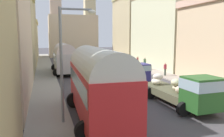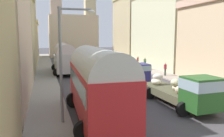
{
  "view_description": "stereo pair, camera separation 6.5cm",
  "coord_description": "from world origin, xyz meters",
  "px_view_note": "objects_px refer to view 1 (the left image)",
  "views": [
    {
      "loc": [
        -7.42,
        -5.01,
        4.82
      ],
      "look_at": [
        0.0,
        19.4,
        1.31
      ],
      "focal_mm": 36.48,
      "sensor_mm": 36.0,
      "label": 1
    },
    {
      "loc": [
        -7.36,
        -5.03,
        4.82
      ],
      "look_at": [
        0.0,
        19.4,
        1.31
      ],
      "focal_mm": 36.48,
      "sensor_mm": 36.0,
      "label": 2
    }
  ],
  "objects_px": {
    "car_5": "(88,71)",
    "pedestrian_4": "(145,63)",
    "pedestrian_1": "(165,69)",
    "streetlamp_near": "(66,55)",
    "parked_bus_1": "(64,57)",
    "parked_bus_0": "(97,80)",
    "car_2": "(91,57)",
    "car_4": "(113,87)",
    "car_1": "(100,61)",
    "car_6": "(84,64)",
    "car_7": "(74,59)",
    "car_0": "(109,66)",
    "pedestrian_2": "(138,61)",
    "cargo_truck_1": "(131,71)",
    "cargo_truck_0": "(185,91)",
    "car_3": "(84,55)"
  },
  "relations": [
    {
      "from": "car_3",
      "to": "streetlamp_near",
      "type": "relative_size",
      "value": 0.6
    },
    {
      "from": "car_6",
      "to": "car_7",
      "type": "xyz_separation_m",
      "value": [
        -0.23,
        10.35,
        -0.08
      ]
    },
    {
      "from": "pedestrian_1",
      "to": "streetlamp_near",
      "type": "distance_m",
      "value": 18.16
    },
    {
      "from": "parked_bus_0",
      "to": "parked_bus_1",
      "type": "bearing_deg",
      "value": 90.89
    },
    {
      "from": "parked_bus_1",
      "to": "cargo_truck_1",
      "type": "relative_size",
      "value": 1.11
    },
    {
      "from": "car_1",
      "to": "cargo_truck_0",
      "type": "bearing_deg",
      "value": -90.46
    },
    {
      "from": "parked_bus_0",
      "to": "pedestrian_1",
      "type": "xyz_separation_m",
      "value": [
        11.38,
        11.98,
        -1.38
      ]
    },
    {
      "from": "parked_bus_0",
      "to": "car_6",
      "type": "distance_m",
      "value": 20.9
    },
    {
      "from": "cargo_truck_0",
      "to": "car_2",
      "type": "relative_size",
      "value": 1.69
    },
    {
      "from": "car_0",
      "to": "pedestrian_2",
      "type": "bearing_deg",
      "value": 27.04
    },
    {
      "from": "parked_bus_1",
      "to": "car_0",
      "type": "height_order",
      "value": "parked_bus_1"
    },
    {
      "from": "parked_bus_0",
      "to": "car_5",
      "type": "bearing_deg",
      "value": 81.07
    },
    {
      "from": "pedestrian_1",
      "to": "pedestrian_4",
      "type": "relative_size",
      "value": 0.91
    },
    {
      "from": "parked_bus_1",
      "to": "car_5",
      "type": "distance_m",
      "value": 4.85
    },
    {
      "from": "car_1",
      "to": "pedestrian_2",
      "type": "height_order",
      "value": "pedestrian_2"
    },
    {
      "from": "car_2",
      "to": "car_7",
      "type": "bearing_deg",
      "value": -148.91
    },
    {
      "from": "car_4",
      "to": "car_0",
      "type": "bearing_deg",
      "value": 75.14
    },
    {
      "from": "parked_bus_1",
      "to": "car_6",
      "type": "relative_size",
      "value": 1.91
    },
    {
      "from": "parked_bus_1",
      "to": "cargo_truck_0",
      "type": "xyz_separation_m",
      "value": [
        6.42,
        -18.06,
        -0.98
      ]
    },
    {
      "from": "parked_bus_0",
      "to": "car_1",
      "type": "relative_size",
      "value": 2.04
    },
    {
      "from": "parked_bus_0",
      "to": "car_7",
      "type": "distance_m",
      "value": 31.15
    },
    {
      "from": "parked_bus_1",
      "to": "car_1",
      "type": "bearing_deg",
      "value": 45.56
    },
    {
      "from": "car_4",
      "to": "pedestrian_1",
      "type": "relative_size",
      "value": 2.61
    },
    {
      "from": "cargo_truck_0",
      "to": "car_7",
      "type": "height_order",
      "value": "cargo_truck_0"
    },
    {
      "from": "pedestrian_2",
      "to": "streetlamp_near",
      "type": "bearing_deg",
      "value": -121.84
    },
    {
      "from": "parked_bus_1",
      "to": "car_6",
      "type": "height_order",
      "value": "parked_bus_1"
    },
    {
      "from": "parked_bus_0",
      "to": "car_6",
      "type": "height_order",
      "value": "parked_bus_0"
    },
    {
      "from": "car_5",
      "to": "pedestrian_4",
      "type": "height_order",
      "value": "pedestrian_4"
    },
    {
      "from": "car_6",
      "to": "pedestrian_1",
      "type": "relative_size",
      "value": 2.53
    },
    {
      "from": "parked_bus_1",
      "to": "car_6",
      "type": "bearing_deg",
      "value": 36.33
    },
    {
      "from": "car_1",
      "to": "pedestrian_1",
      "type": "bearing_deg",
      "value": -68.92
    },
    {
      "from": "car_3",
      "to": "pedestrian_2",
      "type": "relative_size",
      "value": 2.23
    },
    {
      "from": "parked_bus_1",
      "to": "pedestrian_4",
      "type": "relative_size",
      "value": 4.41
    },
    {
      "from": "pedestrian_1",
      "to": "cargo_truck_1",
      "type": "bearing_deg",
      "value": -163.42
    },
    {
      "from": "parked_bus_1",
      "to": "pedestrian_1",
      "type": "bearing_deg",
      "value": -28.55
    },
    {
      "from": "parked_bus_1",
      "to": "car_7",
      "type": "distance_m",
      "value": 13.08
    },
    {
      "from": "car_5",
      "to": "pedestrian_1",
      "type": "distance_m",
      "value": 9.44
    },
    {
      "from": "parked_bus_0",
      "to": "car_2",
      "type": "distance_m",
      "value": 33.91
    },
    {
      "from": "car_0",
      "to": "car_4",
      "type": "distance_m",
      "value": 14.58
    },
    {
      "from": "streetlamp_near",
      "to": "car_5",
      "type": "bearing_deg",
      "value": 74.67
    },
    {
      "from": "car_7",
      "to": "pedestrian_4",
      "type": "height_order",
      "value": "pedestrian_4"
    },
    {
      "from": "car_2",
      "to": "pedestrian_4",
      "type": "height_order",
      "value": "pedestrian_4"
    },
    {
      "from": "car_7",
      "to": "car_0",
      "type": "bearing_deg",
      "value": -73.7
    },
    {
      "from": "car_1",
      "to": "car_6",
      "type": "distance_m",
      "value": 5.62
    },
    {
      "from": "parked_bus_1",
      "to": "car_0",
      "type": "xyz_separation_m",
      "value": [
        6.47,
        0.53,
        -1.47
      ]
    },
    {
      "from": "car_2",
      "to": "streetlamp_near",
      "type": "distance_m",
      "value": 34.61
    },
    {
      "from": "parked_bus_0",
      "to": "car_1",
      "type": "bearing_deg",
      "value": 75.83
    },
    {
      "from": "pedestrian_4",
      "to": "streetlamp_near",
      "type": "bearing_deg",
      "value": -126.15
    },
    {
      "from": "cargo_truck_0",
      "to": "parked_bus_0",
      "type": "bearing_deg",
      "value": -177.55
    },
    {
      "from": "cargo_truck_0",
      "to": "car_2",
      "type": "height_order",
      "value": "cargo_truck_0"
    }
  ]
}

